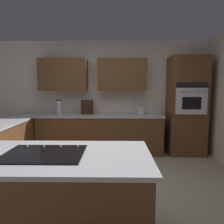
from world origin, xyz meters
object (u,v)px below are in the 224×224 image
at_px(cooktop, 44,153).
at_px(spice_rack, 87,107).
at_px(blender, 59,108).
at_px(kettle, 142,111).
at_px(wall_oven, 186,106).

height_order(cooktop, spice_rack, spice_rack).
bearing_deg(blender, kettle, 180.00).
distance_m(blender, kettle, 1.90).
xyz_separation_m(cooktop, blender, (0.61, -2.86, 0.14)).
bearing_deg(spice_rack, kettle, 178.51).
xyz_separation_m(cooktop, spice_rack, (-0.04, -2.89, 0.16)).
xyz_separation_m(spice_rack, kettle, (-1.25, 0.03, -0.08)).
bearing_deg(spice_rack, cooktop, 89.22).
height_order(spice_rack, kettle, spice_rack).
distance_m(wall_oven, spice_rack, 2.25).
bearing_deg(kettle, cooktop, 65.71).
xyz_separation_m(wall_oven, spice_rack, (2.25, -0.08, -0.03)).
bearing_deg(cooktop, blender, -77.94).
distance_m(cooktop, kettle, 3.14).
relative_size(cooktop, blender, 2.26).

